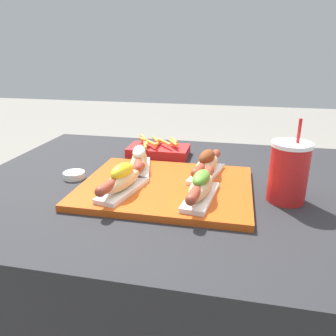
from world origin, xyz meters
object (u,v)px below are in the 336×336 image
Objects in this scene: serving_tray at (167,187)px; hot_dog_1 at (201,186)px; hot_dog_2 at (139,160)px; fries_basket at (158,150)px; hot_dog_3 at (207,164)px; hot_dog_0 at (122,180)px; drink_cup at (288,172)px; sauce_bowl at (74,175)px.

serving_tray is 2.13× the size of hot_dog_1.
hot_dog_2 is (-0.21, 0.16, 0.00)m from hot_dog_1.
serving_tray is at bearing -40.10° from hot_dog_2.
hot_dog_3 is at bearing -46.95° from fries_basket.
fries_basket is (0.01, 0.38, -0.03)m from hot_dog_0.
hot_dog_1 is 0.27m from hot_dog_2.
drink_cup is at bearing 10.27° from hot_dog_0.
serving_tray is at bearing 143.59° from hot_dog_1.
hot_dog_3 is 0.40m from sauce_bowl.
hot_dog_3 is at bearing 8.43° from sauce_bowl.
hot_dog_0 reaches higher than hot_dog_1.
serving_tray is 2.17× the size of hot_dog_2.
sauce_bowl is at bearing -171.57° from hot_dog_3.
serving_tray is at bearing -72.22° from fries_basket.
hot_dog_3 is (0.10, 0.09, 0.04)m from serving_tray.
hot_dog_3 is at bearing 39.91° from serving_tray.
drink_cup is (0.21, 0.07, 0.03)m from hot_dog_1.
sauce_bowl is at bearing 151.66° from hot_dog_0.
hot_dog_2 is 0.43m from drink_cup.
hot_dog_0 reaches higher than fries_basket.
serving_tray is 0.13m from hot_dog_0.
hot_dog_3 reaches higher than fries_basket.
sauce_bowl is at bearing -126.40° from fries_basket.
hot_dog_0 is 0.26m from hot_dog_3.
hot_dog_1 is 1.01× the size of hot_dog_3.
hot_dog_0 is at bearing -28.34° from sauce_bowl.
hot_dog_0 is 0.20m from hot_dog_1.
drink_cup reaches higher than hot_dog_2.
fries_basket is at bearing 53.60° from sauce_bowl.
hot_dog_3 reaches higher than hot_dog_1.
hot_dog_0 is at bearing -141.19° from hot_dog_3.
hot_dog_2 reaches higher than serving_tray.
drink_cup reaches higher than fries_basket.
hot_dog_1 is at bearing 0.30° from hot_dog_0.
hot_dog_1 is at bearing -61.94° from fries_basket.
sauce_bowl is (-0.40, 0.10, -0.04)m from hot_dog_1.
fries_basket is at bearing 87.55° from hot_dog_2.
drink_cup is at bearing -35.95° from fries_basket.
hot_dog_3 is 0.29m from fries_basket.
hot_dog_2 is 0.20m from sauce_bowl.
hot_dog_2 is 0.21m from fries_basket.
hot_dog_1 reaches higher than fries_basket.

